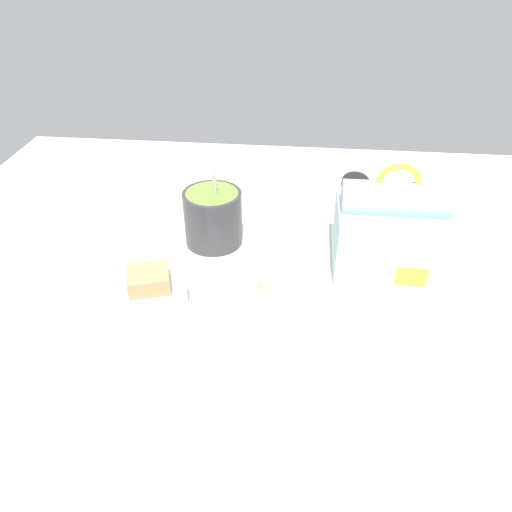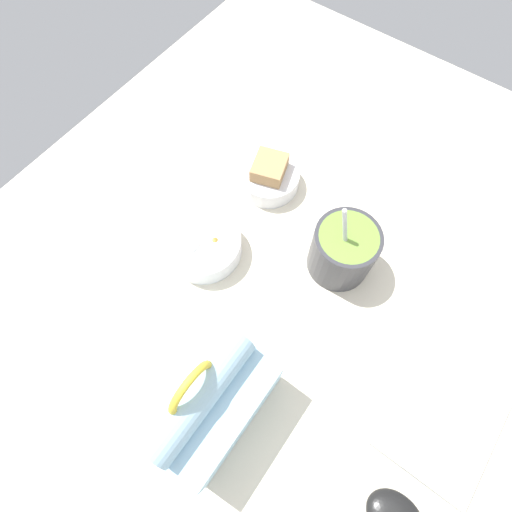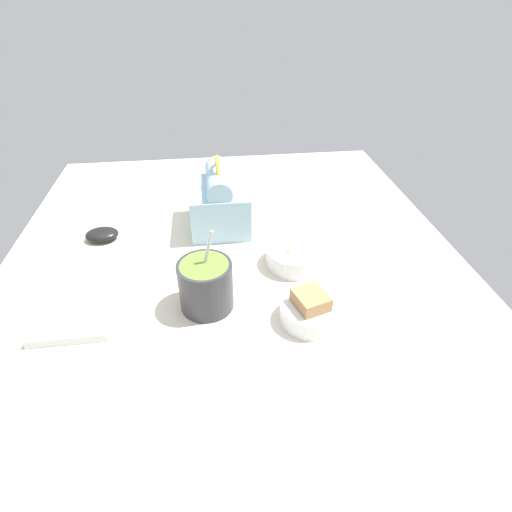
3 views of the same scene
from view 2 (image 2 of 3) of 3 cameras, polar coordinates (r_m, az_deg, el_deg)
desk_surface at (r=70.91cm, az=2.24°, el=-4.88°), size 140.00×110.00×2.00cm
keyboard at (r=72.25cm, az=26.96°, el=-16.34°), size 30.29×14.69×2.10cm
lunch_bag at (r=59.27cm, az=-7.96°, el=-19.03°), size 18.52×15.29×19.72cm
soup_cup at (r=68.25cm, az=12.31°, el=0.79°), size 10.90×10.90×17.57cm
bento_bowl_sandwich at (r=78.10cm, az=1.88°, el=11.31°), size 11.63×11.63×6.76cm
bento_bowl_snacks at (r=71.21cm, az=-7.49°, el=1.63°), size 13.48×13.48×5.85cm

